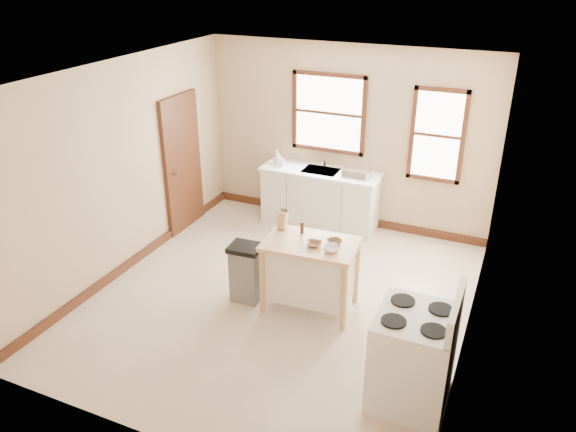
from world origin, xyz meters
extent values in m
plane|color=beige|center=(0.00, 0.00, 0.00)|extent=(5.00, 5.00, 0.00)
plane|color=white|center=(0.00, 0.00, 2.80)|extent=(5.00, 5.00, 0.00)
cube|color=tan|center=(0.00, 2.50, 1.40)|extent=(4.50, 0.04, 2.80)
cube|color=tan|center=(-2.25, 0.00, 1.40)|extent=(0.04, 5.00, 2.80)
cube|color=tan|center=(2.25, 0.00, 1.40)|extent=(0.04, 5.00, 2.80)
cube|color=#36180E|center=(-2.21, 1.30, 1.05)|extent=(0.06, 0.90, 2.10)
cube|color=#36180E|center=(0.00, 2.47, 0.06)|extent=(4.50, 0.04, 0.12)
cube|color=#36180E|center=(-2.22, 0.00, 0.06)|extent=(0.04, 5.00, 0.12)
cylinder|color=silver|center=(-0.30, 2.38, 1.03)|extent=(0.03, 0.03, 0.22)
imported|color=#B2B2B2|center=(-1.04, 2.19, 1.03)|extent=(0.11, 0.11, 0.23)
imported|color=#B2B2B2|center=(-0.94, 2.11, 1.01)|extent=(0.10, 0.10, 0.18)
cylinder|color=#452312|center=(0.23, 0.15, 0.97)|extent=(0.06, 0.06, 0.15)
imported|color=brown|center=(0.48, -0.09, 0.92)|extent=(0.21, 0.21, 0.04)
imported|color=brown|center=(0.68, 0.06, 0.92)|extent=(0.24, 0.24, 0.04)
imported|color=silver|center=(0.71, -0.13, 0.93)|extent=(0.22, 0.22, 0.06)
camera|label=1|loc=(2.51, -5.43, 3.97)|focal=35.00mm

